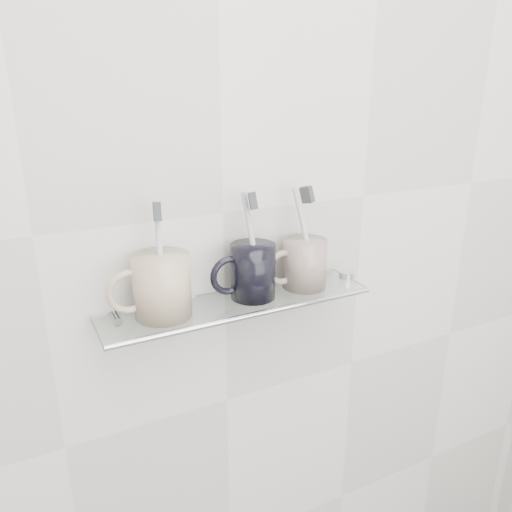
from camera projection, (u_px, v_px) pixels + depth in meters
wall_back at (223, 213)px, 0.91m from camera, size 2.50×0.00×2.50m
shelf_glass at (238, 303)px, 0.90m from camera, size 0.50×0.12×0.01m
shelf_rail at (252, 315)px, 0.86m from camera, size 0.50×0.01×0.01m
bracket_left at (116, 322)px, 0.86m from camera, size 0.02×0.03×0.02m
bracket_right at (320, 280)px, 1.04m from camera, size 0.02×0.03×0.02m
mug_left at (162, 286)px, 0.83m from camera, size 0.13×0.13×0.11m
mug_left_handle at (130, 292)px, 0.81m from camera, size 0.08×0.01×0.08m
toothbrush_left at (160, 259)px, 0.82m from camera, size 0.02×0.05×0.19m
bristles_left at (157, 212)px, 0.79m from camera, size 0.02×0.03×0.03m
mug_center at (253, 271)px, 0.90m from camera, size 0.09×0.09×0.10m
mug_center_handle at (229, 275)px, 0.88m from camera, size 0.07×0.01×0.07m
toothbrush_center at (253, 245)px, 0.89m from camera, size 0.02×0.06×0.19m
bristles_center at (253, 201)px, 0.86m from camera, size 0.02×0.03×0.04m
mug_right at (305, 263)px, 0.95m from camera, size 0.11×0.11×0.09m
mug_right_handle at (283, 267)px, 0.93m from camera, size 0.07×0.01×0.07m
toothbrush_right at (306, 237)px, 0.94m from camera, size 0.05×0.04×0.19m
bristles_right at (307, 195)px, 0.91m from camera, size 0.02×0.03×0.04m
chrome_cap at (346, 274)px, 1.01m from camera, size 0.03×0.03×0.01m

